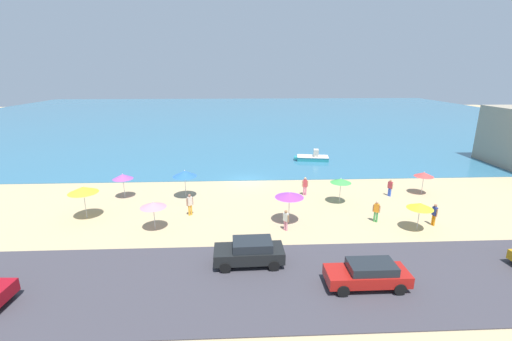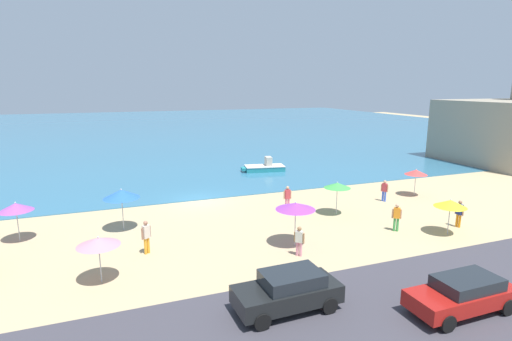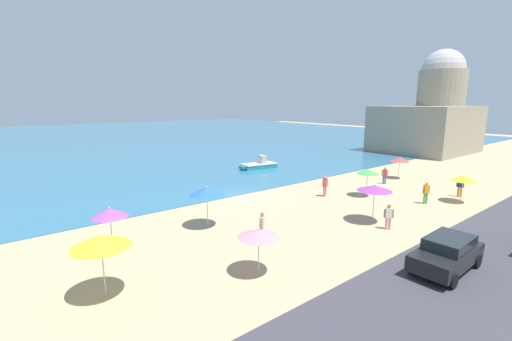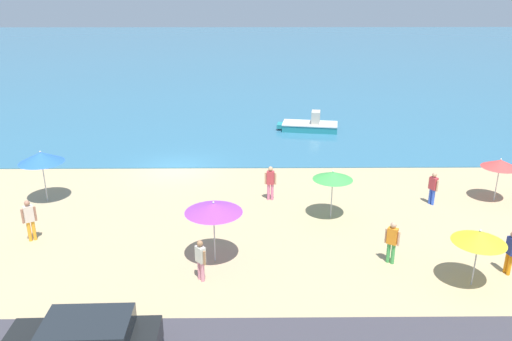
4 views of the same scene
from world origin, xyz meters
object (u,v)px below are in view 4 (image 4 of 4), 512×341
at_px(beach_umbrella_2, 333,176).
at_px(bather_1, 201,258).
at_px(beach_umbrella_5, 41,157).
at_px(bather_5, 29,218).
at_px(beach_umbrella_0, 214,208).
at_px(bather_4, 511,250).
at_px(beach_umbrella_3, 500,164).
at_px(skiff_nearshore, 310,125).
at_px(bather_0, 433,187).
at_px(bather_2, 392,240).
at_px(bather_3, 270,181).
at_px(beach_umbrella_6, 479,237).

distance_m(beach_umbrella_2, bather_1, 7.51).
height_order(beach_umbrella_5, bather_5, beach_umbrella_5).
xyz_separation_m(beach_umbrella_0, bather_4, (10.71, -0.97, -1.28)).
xyz_separation_m(beach_umbrella_3, bather_4, (-2.60, -6.64, -0.96)).
distance_m(beach_umbrella_5, skiff_nearshore, 19.09).
bearing_deg(beach_umbrella_0, beach_umbrella_2, 37.26).
relative_size(beach_umbrella_2, bather_5, 1.28).
height_order(beach_umbrella_3, skiff_nearshore, beach_umbrella_3).
relative_size(bather_0, bather_2, 0.96).
xyz_separation_m(beach_umbrella_2, skiff_nearshore, (0.67, 14.59, -1.62)).
relative_size(bather_3, bather_4, 1.02).
xyz_separation_m(beach_umbrella_5, bather_3, (10.93, 0.05, -1.28)).
relative_size(bather_5, skiff_nearshore, 0.39).
distance_m(bather_0, skiff_nearshore, 13.85).
distance_m(bather_1, skiff_nearshore, 20.60).
bearing_deg(beach_umbrella_2, beach_umbrella_6, -52.98).
xyz_separation_m(beach_umbrella_3, bather_1, (-13.71, -6.97, -1.03)).
bearing_deg(beach_umbrella_0, beach_umbrella_5, 145.91).
height_order(beach_umbrella_3, beach_umbrella_6, beach_umbrella_3).
relative_size(beach_umbrella_5, skiff_nearshore, 0.57).
xyz_separation_m(bather_1, bather_2, (7.05, 1.13, 0.07)).
relative_size(bather_0, skiff_nearshore, 0.36).
bearing_deg(bather_5, beach_umbrella_6, -11.62).
xyz_separation_m(bather_3, skiff_nearshore, (3.33, 12.51, -0.55)).
distance_m(beach_umbrella_6, bather_5, 17.15).
bearing_deg(bather_0, skiff_nearshore, 108.56).
height_order(beach_umbrella_0, beach_umbrella_6, beach_umbrella_0).
bearing_deg(beach_umbrella_2, bather_3, 141.98).
distance_m(beach_umbrella_5, bather_4, 20.52).
relative_size(beach_umbrella_2, skiff_nearshore, 0.51).
bearing_deg(beach_umbrella_3, bather_3, 178.91).
xyz_separation_m(beach_umbrella_0, beach_umbrella_3, (13.31, 5.67, -0.32)).
xyz_separation_m(beach_umbrella_2, beach_umbrella_6, (4.14, -5.49, -0.16)).
distance_m(beach_umbrella_3, bather_3, 11.03).
relative_size(beach_umbrella_0, beach_umbrella_2, 1.09).
xyz_separation_m(bather_1, skiff_nearshore, (6.06, 19.69, -0.46)).
bearing_deg(beach_umbrella_3, bather_5, -169.42).
bearing_deg(beach_umbrella_0, bather_5, 167.10).
bearing_deg(beach_umbrella_6, bather_4, 24.60).
distance_m(beach_umbrella_0, bather_0, 11.43).
bearing_deg(bather_1, beach_umbrella_5, 139.01).
bearing_deg(bather_4, beach_umbrella_0, 174.81).
xyz_separation_m(beach_umbrella_6, bather_4, (1.58, 0.72, -0.93)).
relative_size(beach_umbrella_3, bather_0, 1.34).
bearing_deg(beach_umbrella_5, beach_umbrella_0, -34.09).
height_order(beach_umbrella_2, bather_3, beach_umbrella_2).
bearing_deg(bather_5, skiff_nearshore, 51.35).
xyz_separation_m(beach_umbrella_0, bather_2, (6.64, -0.18, -1.28)).
height_order(beach_umbrella_2, beach_umbrella_3, beach_umbrella_2).
xyz_separation_m(beach_umbrella_0, bather_0, (10.06, 5.26, -1.32)).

